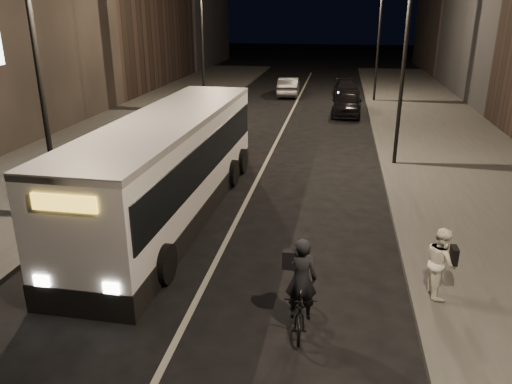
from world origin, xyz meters
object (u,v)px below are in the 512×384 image
at_px(streetlight_right_far, 376,25).
at_px(streetlight_left_far, 206,28).
at_px(pedestrian_woman, 441,262).
at_px(car_far, 346,89).
at_px(cyclist_on_bicycle, 301,298).
at_px(car_near, 347,103).
at_px(city_bus, 171,162).
at_px(streetlight_right_mid, 400,38).
at_px(car_mid, 289,86).
at_px(streetlight_left_near, 44,51).

height_order(streetlight_right_far, streetlight_left_far, same).
height_order(pedestrian_woman, car_far, pedestrian_woman).
distance_m(cyclist_on_bicycle, car_near, 23.42).
height_order(pedestrian_woman, car_near, pedestrian_woman).
bearing_deg(streetlight_left_far, car_far, 41.66).
xyz_separation_m(city_bus, car_far, (5.81, 24.65, -1.17)).
xyz_separation_m(streetlight_right_mid, car_near, (-1.73, 10.98, -4.59)).
bearing_deg(city_bus, pedestrian_woman, -26.37).
xyz_separation_m(cyclist_on_bicycle, car_mid, (-3.38, 30.23, -0.00)).
relative_size(streetlight_right_far, streetlight_left_far, 1.00).
height_order(city_bus, pedestrian_woman, city_bus).
bearing_deg(cyclist_on_bicycle, streetlight_left_far, 105.45).
height_order(streetlight_right_mid, car_mid, streetlight_right_mid).
bearing_deg(car_far, car_near, -92.36).
bearing_deg(city_bus, car_far, 78.00).
bearing_deg(city_bus, cyclist_on_bicycle, -49.19).
distance_m(streetlight_left_near, pedestrian_woman, 12.09).
relative_size(streetlight_right_far, cyclist_on_bicycle, 3.71).
height_order(cyclist_on_bicycle, pedestrian_woman, cyclist_on_bicycle).
xyz_separation_m(city_bus, car_mid, (1.33, 24.53, -1.09)).
relative_size(cyclist_on_bicycle, car_far, 0.49).
bearing_deg(car_mid, car_near, 120.85).
relative_size(streetlight_left_near, cyclist_on_bicycle, 3.71).
bearing_deg(streetlight_left_far, streetlight_left_near, -90.00).
relative_size(streetlight_right_mid, streetlight_right_far, 1.00).
distance_m(streetlight_left_far, car_far, 12.85).
bearing_deg(car_mid, streetlight_left_far, 57.98).
height_order(streetlight_left_near, cyclist_on_bicycle, streetlight_left_near).
relative_size(streetlight_right_mid, car_far, 1.83).
distance_m(city_bus, cyclist_on_bicycle, 7.48).
bearing_deg(streetlight_right_far, streetlight_left_far, -150.64).
distance_m(streetlight_left_near, car_mid, 26.61).
xyz_separation_m(city_bus, pedestrian_woman, (7.81, -4.08, -0.81)).
distance_m(city_bus, pedestrian_woman, 8.85).
bearing_deg(city_bus, streetlight_right_mid, 42.91).
height_order(streetlight_right_far, city_bus, streetlight_right_far).
bearing_deg(car_far, streetlight_right_far, -50.73).
distance_m(streetlight_right_mid, streetlight_right_far, 16.00).
bearing_deg(streetlight_right_mid, pedestrian_woman, -88.58).
relative_size(streetlight_left_near, car_near, 1.79).
height_order(streetlight_right_far, cyclist_on_bicycle, streetlight_right_far).
relative_size(streetlight_left_far, car_far, 1.83).
bearing_deg(cyclist_on_bicycle, pedestrian_woman, 23.83).
xyz_separation_m(streetlight_right_mid, streetlight_right_far, (0.00, 16.00, 0.00)).
bearing_deg(car_mid, streetlight_left_near, 77.86).
relative_size(streetlight_left_near, pedestrian_woman, 4.80).
height_order(cyclist_on_bicycle, car_far, cyclist_on_bicycle).
height_order(city_bus, car_mid, city_bus).
xyz_separation_m(streetlight_left_near, car_far, (8.93, 25.95, -4.72)).
bearing_deg(streetlight_left_far, streetlight_right_far, 29.36).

